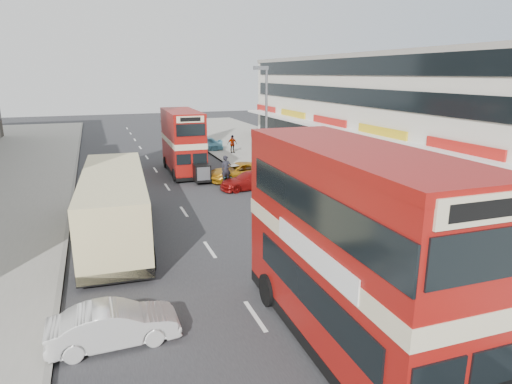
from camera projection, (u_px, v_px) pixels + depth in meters
name	position (u px, v px, depth m)	size (l,w,h in m)	color
ground	(279.00, 351.00, 12.64)	(160.00, 160.00, 0.00)	#28282B
road_surface	(167.00, 187.00, 30.78)	(12.00, 90.00, 0.01)	#28282B
pavement_right	(321.00, 173.00, 34.73)	(12.00, 90.00, 0.15)	gray
kerb_left	(73.00, 194.00, 28.75)	(0.20, 90.00, 0.16)	gray
kerb_right	(250.00, 179.00, 32.78)	(0.20, 90.00, 0.16)	gray
commercial_row	(394.00, 109.00, 37.97)	(9.90, 46.20, 9.30)	beige
street_lamp	(265.00, 117.00, 29.88)	(1.00, 0.20, 8.12)	slate
bus_main	(351.00, 250.00, 12.23)	(2.97, 10.26, 5.63)	black
bus_second	(183.00, 142.00, 34.64)	(2.55, 8.65, 4.73)	black
coach	(115.00, 203.00, 20.94)	(3.44, 11.22, 2.94)	black
car_left_front	(114.00, 325.00, 12.85)	(1.29, 3.71, 1.22)	silver
car_right_a	(250.00, 180.00, 30.17)	(1.70, 4.18, 1.21)	maroon
car_right_b	(239.00, 172.00, 32.43)	(2.20, 4.76, 1.32)	#C48213
car_right_c	(201.00, 144.00, 44.55)	(1.78, 4.42, 1.51)	#63AEC7
pedestrian_near	(305.00, 179.00, 28.49)	(0.67, 0.46, 1.82)	gray
pedestrian_far	(232.00, 144.00, 42.99)	(1.01, 0.42, 1.72)	gray
cyclist	(226.00, 176.00, 30.56)	(0.69, 1.53, 2.22)	gray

